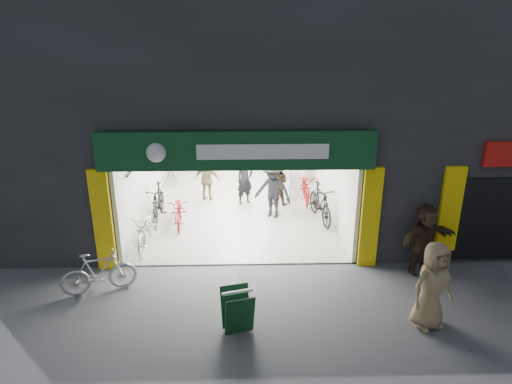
{
  "coord_description": "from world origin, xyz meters",
  "views": [
    {
      "loc": [
        0.17,
        -10.21,
        5.79
      ],
      "look_at": [
        0.49,
        1.5,
        1.43
      ],
      "focal_mm": 32.0,
      "sensor_mm": 36.0,
      "label": 1
    }
  ],
  "objects_px": {
    "parked_bike": "(99,272)",
    "sandwich_board": "(237,310)",
    "bike_right_front": "(320,203)",
    "bike_left_front": "(147,229)",
    "pedestrian_near": "(432,286)"
  },
  "relations": [
    {
      "from": "bike_left_front",
      "to": "bike_right_front",
      "type": "relative_size",
      "value": 1.02
    },
    {
      "from": "bike_right_front",
      "to": "bike_left_front",
      "type": "bearing_deg",
      "value": -172.01
    },
    {
      "from": "bike_left_front",
      "to": "sandwich_board",
      "type": "distance_m",
      "value": 4.53
    },
    {
      "from": "bike_left_front",
      "to": "parked_bike",
      "type": "bearing_deg",
      "value": -105.51
    },
    {
      "from": "bike_left_front",
      "to": "pedestrian_near",
      "type": "bearing_deg",
      "value": -30.03
    },
    {
      "from": "pedestrian_near",
      "to": "sandwich_board",
      "type": "xyz_separation_m",
      "value": [
        -3.84,
        -0.07,
        -0.43
      ]
    },
    {
      "from": "bike_right_front",
      "to": "parked_bike",
      "type": "height_order",
      "value": "bike_right_front"
    },
    {
      "from": "sandwich_board",
      "to": "bike_left_front",
      "type": "bearing_deg",
      "value": 109.0
    },
    {
      "from": "pedestrian_near",
      "to": "bike_right_front",
      "type": "bearing_deg",
      "value": 84.25
    },
    {
      "from": "bike_left_front",
      "to": "bike_right_front",
      "type": "xyz_separation_m",
      "value": [
        5.0,
        1.58,
        0.06
      ]
    },
    {
      "from": "pedestrian_near",
      "to": "sandwich_board",
      "type": "relative_size",
      "value": 2.07
    },
    {
      "from": "bike_left_front",
      "to": "sandwich_board",
      "type": "bearing_deg",
      "value": -56.14
    },
    {
      "from": "bike_left_front",
      "to": "pedestrian_near",
      "type": "distance_m",
      "value": 7.36
    },
    {
      "from": "bike_right_front",
      "to": "sandwich_board",
      "type": "xyz_separation_m",
      "value": [
        -2.49,
        -5.35,
        -0.1
      ]
    },
    {
      "from": "parked_bike",
      "to": "sandwich_board",
      "type": "height_order",
      "value": "parked_bike"
    }
  ]
}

